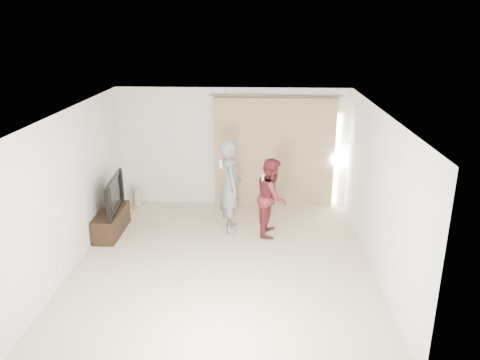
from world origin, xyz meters
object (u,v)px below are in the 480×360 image
Objects in this scene: tv_console at (112,222)px; tv at (109,195)px; person_woman at (272,197)px; person_man at (231,186)px.

tv_console is 1.00× the size of tv.
person_woman is at bearing 2.51° from tv_console.
tv_console is 2.41m from person_man.
tv is at bearing -172.65° from person_man.
person_man reaches higher than person_woman.
person_man is (2.30, 0.30, 0.68)m from tv_console.
person_woman is (0.80, -0.16, -0.15)m from person_man.
tv is at bearing 0.00° from tv_console.
person_man reaches higher than tv_console.
person_man is (2.30, 0.30, 0.11)m from tv.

